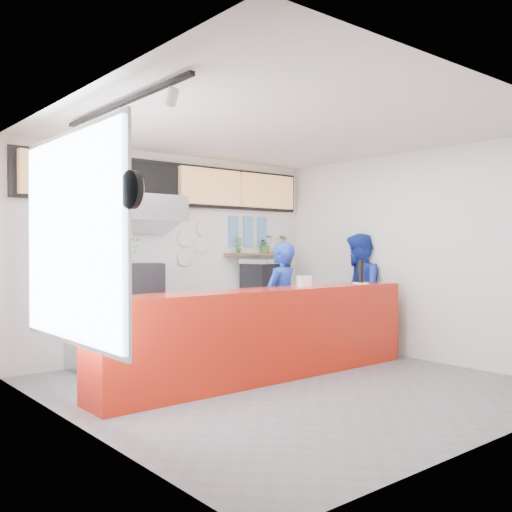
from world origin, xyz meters
TOP-DOWN VIEW (x-y plane):
  - floor at (0.00, 0.00)m, footprint 5.00×5.00m
  - ceiling at (0.00, 0.00)m, footprint 5.00×5.00m
  - wall_back at (0.00, 2.50)m, footprint 5.00×0.00m
  - wall_left at (-2.50, 0.00)m, footprint 0.00×5.00m
  - wall_right at (2.50, 0.00)m, footprint 0.00×5.00m
  - service_counter at (0.00, 0.40)m, footprint 4.50×0.60m
  - cream_band at (0.00, 2.49)m, footprint 5.00×0.02m
  - prep_bench at (-0.80, 2.20)m, footprint 1.80×0.60m
  - panini_oven at (-0.69, 2.20)m, footprint 0.72×0.72m
  - extraction_hood at (-0.80, 2.15)m, footprint 1.20×0.70m
  - hood_lip at (-0.80, 2.15)m, footprint 1.20×0.69m
  - right_bench at (1.50, 2.20)m, footprint 1.80×0.60m
  - espresso_machine at (1.54, 2.20)m, footprint 0.75×0.57m
  - espresso_tray at (1.54, 2.20)m, footprint 0.84×0.67m
  - herb_shelf at (1.60, 2.40)m, footprint 1.40×0.18m
  - menu_board_far_left at (-1.75, 2.38)m, footprint 1.10×0.10m
  - menu_board_mid_left at (-0.59, 2.38)m, footprint 1.10×0.10m
  - menu_board_mid_right at (0.57, 2.38)m, footprint 1.10×0.10m
  - menu_board_far_right at (1.73, 2.38)m, footprint 1.10×0.10m
  - soffit at (0.00, 2.46)m, footprint 4.80×0.04m
  - window_pane at (-2.47, 0.30)m, footprint 0.04×2.20m
  - window_frame at (-2.45, 0.30)m, footprint 0.03×2.30m
  - wall_clock_rim at (-2.46, -0.90)m, footprint 0.05×0.30m
  - wall_clock_face at (-2.43, -0.90)m, footprint 0.02×0.26m
  - track_rail at (-2.10, 0.00)m, footprint 0.05×2.40m
  - dec_plate_a at (0.15, 2.47)m, footprint 0.24×0.03m
  - dec_plate_b at (0.45, 2.47)m, footprint 0.24×0.03m
  - dec_plate_c at (0.15, 2.47)m, footprint 0.24×0.03m
  - dec_plate_d at (0.50, 2.47)m, footprint 0.24×0.03m
  - photo_frame_a at (1.10, 2.48)m, footprint 0.20×0.02m
  - photo_frame_b at (1.40, 2.48)m, footprint 0.20×0.02m
  - photo_frame_c at (1.70, 2.48)m, footprint 0.20×0.02m
  - photo_frame_d at (1.10, 2.48)m, footprint 0.20×0.02m
  - photo_frame_e at (1.40, 2.48)m, footprint 0.20×0.02m
  - photo_frame_f at (1.70, 2.48)m, footprint 0.20×0.02m
  - staff_center at (0.75, 0.95)m, footprint 0.70×0.55m
  - staff_right at (2.32, 0.90)m, footprint 1.13×1.08m
  - herb_a at (1.14, 2.40)m, footprint 0.15×0.11m
  - herb_c at (1.70, 2.40)m, footprint 0.27×0.24m
  - herb_d at (2.11, 2.40)m, footprint 0.19×0.17m
  - glass_vase at (-1.91, 0.37)m, footprint 0.17×0.17m
  - basil_vase at (-1.91, 0.37)m, footprint 0.41×0.38m
  - napkin_holder at (0.66, 0.39)m, footprint 0.18×0.13m
  - white_plate at (1.69, 0.32)m, footprint 0.24×0.24m
  - pepper_mill at (1.69, 0.32)m, footprint 0.09×0.09m

SIDE VIEW (x-z plane):
  - floor at x=0.00m, z-range 0.00..0.00m
  - prep_bench at x=-0.80m, z-range 0.00..0.90m
  - right_bench at x=1.50m, z-range 0.00..0.90m
  - service_counter at x=0.00m, z-range 0.00..1.10m
  - staff_center at x=0.75m, z-range 0.00..1.67m
  - staff_right at x=2.32m, z-range 0.00..1.83m
  - white_plate at x=1.69m, z-range 1.10..1.12m
  - espresso_machine at x=1.54m, z-range 0.90..1.35m
  - panini_oven at x=-0.69m, z-range 0.90..1.39m
  - napkin_holder at x=0.66m, z-range 1.10..1.24m
  - glass_vase at x=-1.91m, z-range 1.10..1.31m
  - pepper_mill at x=1.69m, z-range 1.12..1.44m
  - espresso_tray at x=1.54m, z-range 1.35..1.42m
  - dec_plate_c at x=0.15m, z-range 1.33..1.57m
  - wall_back at x=0.00m, z-range -1.00..4.00m
  - wall_left at x=-2.50m, z-range -1.00..4.00m
  - wall_right at x=2.50m, z-range -1.00..4.00m
  - herb_shelf at x=1.60m, z-range 1.48..1.52m
  - basil_vase at x=-1.91m, z-range 1.32..1.71m
  - dec_plate_b at x=0.45m, z-range 1.53..1.77m
  - herb_a at x=1.14m, z-range 1.52..1.80m
  - herb_c at x=1.70m, z-range 1.52..1.81m
  - herb_d at x=2.11m, z-range 1.52..1.82m
  - window_pane at x=-2.47m, z-range 0.75..2.65m
  - window_frame at x=-2.45m, z-range 0.70..2.70m
  - dec_plate_a at x=0.15m, z-range 1.63..1.87m
  - photo_frame_d at x=1.10m, z-range 1.62..1.88m
  - photo_frame_e at x=1.40m, z-range 1.62..1.88m
  - photo_frame_f at x=1.70m, z-range 1.62..1.88m
  - dec_plate_d at x=0.50m, z-range 1.78..2.02m
  - hood_lip at x=-0.80m, z-range 1.79..2.11m
  - photo_frame_a at x=1.10m, z-range 1.88..2.12m
  - photo_frame_b at x=1.40m, z-range 1.88..2.12m
  - photo_frame_c at x=1.70m, z-range 1.88..2.12m
  - wall_clock_rim at x=-2.46m, z-range 1.90..2.20m
  - wall_clock_face at x=-2.43m, z-range 1.92..2.18m
  - extraction_hood at x=-0.80m, z-range 1.98..2.32m
  - menu_board_far_left at x=-1.75m, z-range 2.27..2.82m
  - menu_board_mid_left at x=-0.59m, z-range 2.27..2.82m
  - menu_board_mid_right at x=0.57m, z-range 2.27..2.82m
  - menu_board_far_right at x=1.73m, z-range 2.27..2.82m
  - soffit at x=0.00m, z-range 2.22..2.88m
  - cream_band at x=0.00m, z-range 2.20..3.00m
  - track_rail at x=-2.10m, z-range 2.92..2.96m
  - ceiling at x=0.00m, z-range 3.00..3.00m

